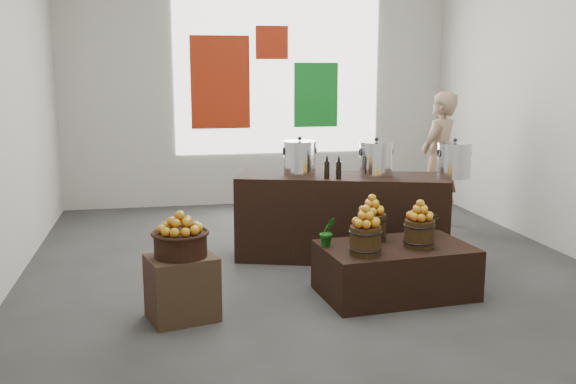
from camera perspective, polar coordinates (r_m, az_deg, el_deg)
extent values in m
plane|color=#3C3C39|center=(6.94, 1.96, -6.73)|extent=(7.00, 7.00, 0.00)
cube|color=#B4B1A6|center=(10.05, -2.61, 10.29)|extent=(6.00, 0.04, 4.00)
cube|color=white|center=(10.08, -0.88, 10.30)|extent=(3.20, 0.02, 2.40)
cube|color=maroon|center=(9.95, -6.04, 9.66)|extent=(0.90, 0.04, 1.40)
cube|color=#117120|center=(10.21, 2.49, 8.61)|extent=(0.70, 0.04, 1.00)
cube|color=maroon|center=(10.06, -1.45, 13.14)|extent=(0.50, 0.04, 0.50)
cube|color=#453320|center=(5.56, -9.40, -8.38)|extent=(0.65, 0.58, 0.55)
cylinder|color=black|center=(5.45, -9.52, -4.64)|extent=(0.44, 0.44, 0.20)
cube|color=black|center=(6.15, 9.49, -6.86)|extent=(1.45, 0.97, 0.48)
cylinder|color=#3A250F|center=(5.72, 6.88, -4.30)|extent=(0.28, 0.28, 0.26)
cylinder|color=#3A250F|center=(6.04, 11.58, -3.64)|extent=(0.28, 0.28, 0.26)
cylinder|color=#3A250F|center=(6.22, 7.42, -3.09)|extent=(0.28, 0.28, 0.26)
imported|color=#125513|center=(6.42, 12.30, -2.81)|extent=(0.28, 0.26, 0.25)
imported|color=#125513|center=(5.95, 3.53, -3.54)|extent=(0.18, 0.16, 0.28)
cube|color=black|center=(7.20, 4.77, -2.22)|extent=(2.42, 1.40, 0.94)
cylinder|color=silver|center=(7.11, 1.05, 2.97)|extent=(0.36, 0.36, 0.36)
cylinder|color=silver|center=(7.08, 7.82, 2.85)|extent=(0.36, 0.36, 0.36)
cylinder|color=silver|center=(7.15, 14.54, 2.68)|extent=(0.36, 0.36, 0.36)
imported|color=#94755A|center=(8.77, 13.24, 2.78)|extent=(0.79, 0.75, 1.81)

